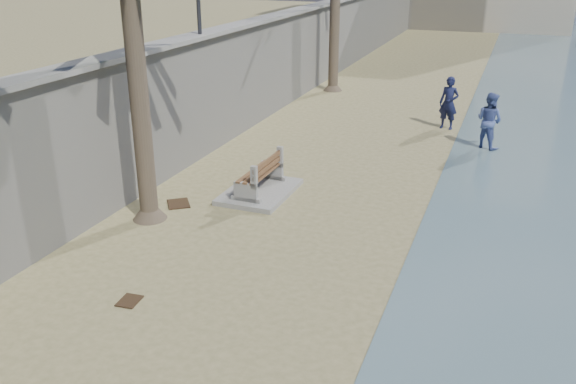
# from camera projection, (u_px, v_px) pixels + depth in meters

# --- Properties ---
(seawall) EXTENTS (0.45, 70.00, 3.50)m
(seawall) POSITION_uv_depth(u_px,v_px,m) (292.00, 57.00, 25.26)
(seawall) COLOR gray
(seawall) RESTS_ON ground_plane
(wall_cap) EXTENTS (0.80, 70.00, 0.12)m
(wall_cap) POSITION_uv_depth(u_px,v_px,m) (292.00, 12.00, 24.60)
(wall_cap) COLOR gray
(wall_cap) RESTS_ON seawall
(bench_far) EXTENTS (1.59, 2.32, 0.96)m
(bench_far) POSITION_uv_depth(u_px,v_px,m) (260.00, 179.00, 15.59)
(bench_far) COLOR gray
(bench_far) RESTS_ON ground_plane
(person_a) EXTENTS (0.85, 0.67, 2.10)m
(person_a) POSITION_uv_depth(u_px,v_px,m) (449.00, 99.00, 21.13)
(person_a) COLOR #141839
(person_a) RESTS_ON ground_plane
(person_b) EXTENTS (1.20, 1.13, 1.97)m
(person_b) POSITION_uv_depth(u_px,v_px,m) (489.00, 117.00, 19.08)
(person_b) COLOR #4B5C9C
(person_b) RESTS_ON ground_plane
(debris_c) EXTENTS (0.80, 0.82, 0.03)m
(debris_c) POSITION_uv_depth(u_px,v_px,m) (179.00, 204.00, 15.10)
(debris_c) COLOR #382616
(debris_c) RESTS_ON ground_plane
(debris_d) EXTENTS (0.39, 0.47, 0.03)m
(debris_d) POSITION_uv_depth(u_px,v_px,m) (129.00, 301.00, 10.91)
(debris_d) COLOR #382616
(debris_d) RESTS_ON ground_plane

